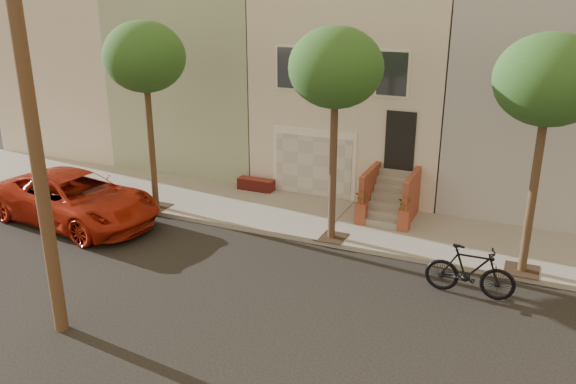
% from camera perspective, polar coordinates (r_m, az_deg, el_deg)
% --- Properties ---
extents(ground, '(90.00, 90.00, 0.00)m').
position_cam_1_polar(ground, '(15.39, -4.41, -9.66)').
color(ground, black).
rests_on(ground, ground).
extents(sidewalk, '(40.00, 3.70, 0.15)m').
position_cam_1_polar(sidewalk, '(19.76, 2.91, -2.56)').
color(sidewalk, gray).
rests_on(sidewalk, ground).
extents(house_row, '(33.10, 11.70, 7.00)m').
position_cam_1_polar(house_row, '(24.18, 8.13, 10.15)').
color(house_row, '#BCB1A0').
rests_on(house_row, sidewalk).
extents(tree_left, '(2.70, 2.57, 6.30)m').
position_cam_1_polar(tree_left, '(19.87, -13.77, 12.51)').
color(tree_left, '#2D2116').
rests_on(tree_left, sidewalk).
extents(tree_mid, '(2.70, 2.57, 6.30)m').
position_cam_1_polar(tree_mid, '(16.76, 4.64, 11.80)').
color(tree_mid, '#2D2116').
rests_on(tree_mid, sidewalk).
extents(tree_right, '(2.70, 2.57, 6.30)m').
position_cam_1_polar(tree_right, '(15.84, 24.03, 9.77)').
color(tree_right, '#2D2116').
rests_on(tree_right, sidewalk).
extents(pickup_truck, '(6.34, 3.53, 1.68)m').
position_cam_1_polar(pickup_truck, '(20.54, -19.96, -0.60)').
color(pickup_truck, '#9E1E0D').
rests_on(pickup_truck, ground).
extents(motorcycle, '(2.24, 0.69, 1.34)m').
position_cam_1_polar(motorcycle, '(15.60, 17.25, -7.34)').
color(motorcycle, black).
rests_on(motorcycle, ground).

